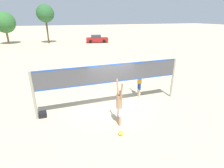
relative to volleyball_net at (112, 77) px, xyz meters
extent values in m
plane|color=#C6B28C|center=(0.00, 0.00, -1.76)|extent=(200.00, 200.00, 0.00)
cylinder|color=gray|center=(-4.02, 0.00, -0.51)|extent=(0.13, 0.13, 2.50)
cylinder|color=gray|center=(4.02, 0.00, -0.51)|extent=(0.13, 0.13, 2.50)
cube|color=#47474C|center=(0.00, 0.00, 0.23)|extent=(7.90, 0.02, 1.03)
cube|color=#1E4CB2|center=(0.00, 0.00, 0.71)|extent=(7.90, 0.03, 0.06)
cube|color=#1E4CB2|center=(0.00, 0.00, -0.26)|extent=(7.90, 0.03, 0.06)
cylinder|color=tan|center=(-0.29, -1.93, -1.51)|extent=(0.11, 0.11, 0.50)
cylinder|color=white|center=(-0.29, -1.93, -1.05)|extent=(0.12, 0.12, 0.41)
cylinder|color=tan|center=(-0.29, -1.73, -1.51)|extent=(0.11, 0.11, 0.50)
cylinder|color=white|center=(-0.29, -1.73, -1.05)|extent=(0.12, 0.12, 0.41)
cylinder|color=tan|center=(-0.29, -1.83, -0.53)|extent=(0.28, 0.28, 0.64)
sphere|color=tan|center=(-0.29, -1.83, -0.08)|extent=(0.25, 0.25, 0.25)
cylinder|color=tan|center=(-0.29, -2.07, 0.12)|extent=(0.08, 0.23, 0.72)
cylinder|color=tan|center=(-0.29, -1.58, 0.12)|extent=(0.08, 0.23, 0.72)
cylinder|color=beige|center=(2.08, 0.81, -1.51)|extent=(0.11, 0.11, 0.49)
cylinder|color=#1E47A5|center=(2.08, 0.81, -1.06)|extent=(0.12, 0.12, 0.40)
cylinder|color=beige|center=(2.08, 0.61, -1.51)|extent=(0.11, 0.11, 0.49)
cylinder|color=#1E47A5|center=(2.08, 0.61, -1.06)|extent=(0.12, 0.12, 0.40)
cylinder|color=orange|center=(2.08, 0.71, -0.54)|extent=(0.28, 0.28, 0.64)
sphere|color=beige|center=(2.08, 0.71, -0.10)|extent=(0.25, 0.25, 0.25)
cylinder|color=beige|center=(2.08, 0.95, 0.09)|extent=(0.08, 0.23, 0.71)
cylinder|color=beige|center=(2.08, 0.46, 0.09)|extent=(0.08, 0.23, 0.71)
sphere|color=yellow|center=(-0.51, -2.64, -1.65)|extent=(0.22, 0.22, 0.22)
cube|color=black|center=(-3.75, 0.06, -1.61)|extent=(0.37, 0.30, 0.30)
cube|color=maroon|center=(5.81, 25.71, -1.22)|extent=(4.47, 2.52, 0.82)
cube|color=#2D333D|center=(5.61, 25.75, -0.56)|extent=(2.17, 1.95, 0.51)
cylinder|color=black|center=(7.25, 26.29, -1.44)|extent=(0.67, 0.34, 0.64)
cylinder|color=black|center=(6.94, 24.64, -1.44)|extent=(0.67, 0.34, 0.64)
cylinder|color=black|center=(4.69, 26.78, -1.44)|extent=(0.67, 0.34, 0.64)
cylinder|color=black|center=(4.37, 25.13, -1.44)|extent=(0.67, 0.34, 0.64)
cylinder|color=brown|center=(-10.31, 29.31, -0.35)|extent=(0.35, 0.35, 2.81)
sphere|color=#2D662D|center=(-10.31, 29.31, 2.07)|extent=(3.72, 3.72, 3.72)
cylinder|color=#4C3823|center=(-3.21, 27.84, 0.48)|extent=(0.30, 0.30, 4.48)
sphere|color=#285B2D|center=(-3.21, 27.84, 3.59)|extent=(3.16, 3.16, 3.16)
camera|label=1|loc=(-2.94, -8.47, 3.11)|focal=28.00mm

